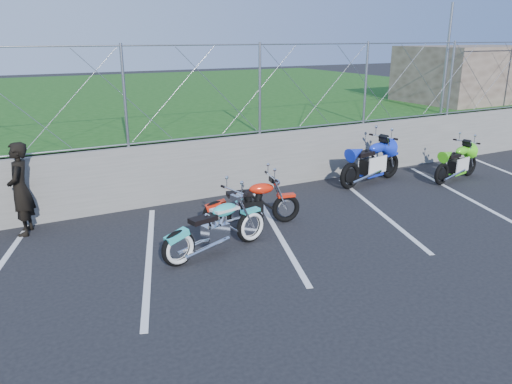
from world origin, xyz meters
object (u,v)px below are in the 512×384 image
cruiser_turquoise (218,230)px  sportbike_blue (372,164)px  person_standing (20,189)px  naked_orange (253,205)px  sportbike_green (457,164)px

cruiser_turquoise → sportbike_blue: 5.34m
cruiser_turquoise → person_standing: person_standing is taller
person_standing → naked_orange: bearing=82.6°
cruiser_turquoise → person_standing: size_ratio=1.20×
cruiser_turquoise → sportbike_green: 7.08m
sportbike_green → person_standing: size_ratio=1.08×
cruiser_turquoise → naked_orange: 1.37m
naked_orange → sportbike_green: naked_orange is taller
sportbike_blue → person_standing: 7.69m
cruiser_turquoise → naked_orange: (1.09, 0.82, -0.00)m
naked_orange → sportbike_green: (5.89, 0.39, 0.00)m
cruiser_turquoise → sportbike_blue: (4.95, 2.01, 0.07)m
cruiser_turquoise → sportbike_blue: bearing=9.5°
sportbike_green → sportbike_blue: sportbike_blue is taller
sportbike_blue → person_standing: bearing=166.2°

